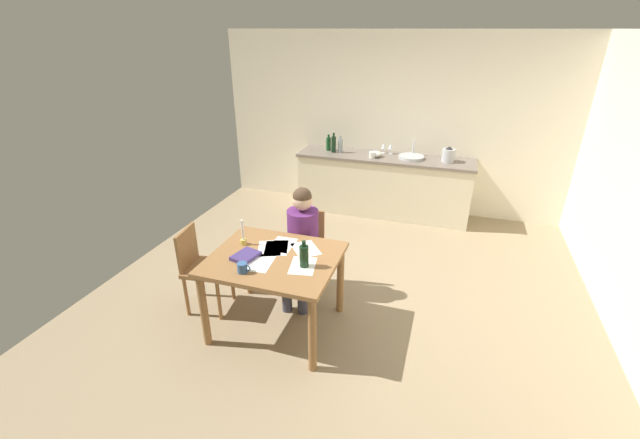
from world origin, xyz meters
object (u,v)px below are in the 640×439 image
bottle_wine_red (340,146)px  coffee_mug (243,268)px  teacup_on_counter (372,155)px  chair_at_table (305,247)px  wine_bottle_on_table (304,256)px  wine_glass_by_kettle (384,146)px  mixing_bowl (376,154)px  book_magazine (246,256)px  candlestick (243,238)px  chair_side_empty (201,265)px  person_seated (301,238)px  sink_unit (411,157)px  bottle_vinegar (334,144)px  stovetop_kettle (448,155)px  bottle_oil (329,144)px  dining_table (275,268)px  wine_glass_near_sink (391,147)px

bottle_wine_red → coffee_mug: bearing=-88.5°
teacup_on_counter → chair_at_table: bearing=-97.0°
wine_bottle_on_table → wine_glass_by_kettle: bearing=88.4°
mixing_bowl → book_magazine: bearing=-100.4°
book_magazine → teacup_on_counter: (0.52, 2.93, 0.16)m
chair_at_table → book_magazine: size_ratio=3.73×
candlestick → wine_glass_by_kettle: bearing=75.8°
chair_side_empty → wine_glass_by_kettle: (1.22, 3.08, 0.52)m
bottle_wine_red → person_seated: bearing=-83.6°
person_seated → candlestick: (-0.41, -0.45, 0.15)m
chair_at_table → sink_unit: 2.45m
bottle_vinegar → stovetop_kettle: (1.67, 0.03, -0.03)m
mixing_bowl → bottle_vinegar: bearing=176.8°
book_magazine → sink_unit: 3.27m
bottle_vinegar → bottle_oil: bearing=142.2°
dining_table → teacup_on_counter: size_ratio=9.50×
chair_side_empty → mixing_bowl: size_ratio=4.73×
stovetop_kettle → chair_side_empty: bearing=-126.4°
sink_unit → bottle_wine_red: (-1.06, -0.02, 0.08)m
chair_at_table → stovetop_kettle: 2.67m
dining_table → wine_glass_near_sink: wine_glass_near_sink is taller
candlestick → bottle_vinegar: 2.84m
dining_table → wine_bottle_on_table: size_ratio=4.66×
teacup_on_counter → sink_unit: bearing=15.9°
coffee_mug → stovetop_kettle: stovetop_kettle is taller
bottle_oil → teacup_on_counter: size_ratio=2.05×
coffee_mug → wine_glass_near_sink: wine_glass_near_sink is taller
person_seated → book_magazine: bearing=-112.5°
bottle_vinegar → wine_glass_near_sink: bottle_vinegar is taller
person_seated → teacup_on_counter: 2.30m
candlestick → stovetop_kettle: size_ratio=1.14×
mixing_bowl → stovetop_kettle: stovetop_kettle is taller
bottle_oil → chair_side_empty: bearing=-97.4°
bottle_wine_red → wine_bottle_on_table: bearing=-80.0°
sink_unit → bottle_wine_red: bottle_wine_red is taller
coffee_mug → mixing_bowl: (0.47, 3.24, 0.13)m
coffee_mug → bottle_oil: (-0.29, 3.35, 0.20)m
wine_bottle_on_table → mixing_bowl: (0.01, 2.99, 0.07)m
coffee_mug → candlestick: 0.49m
sink_unit → candlestick: bearing=-112.6°
mixing_bowl → wine_glass_near_sink: size_ratio=1.19×
sink_unit → mixing_bowl: bearing=-171.7°
dining_table → teacup_on_counter: bearing=84.2°
book_magazine → stovetop_kettle: (1.57, 3.08, 0.22)m
chair_at_table → candlestick: candlestick is taller
stovetop_kettle → wine_glass_by_kettle: 0.95m
chair_at_table → bottle_wine_red: bottle_wine_red is taller
sink_unit → wine_glass_by_kettle: size_ratio=2.34×
coffee_mug → wine_glass_near_sink: 3.52m
book_magazine → wine_glass_near_sink: wine_glass_near_sink is taller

